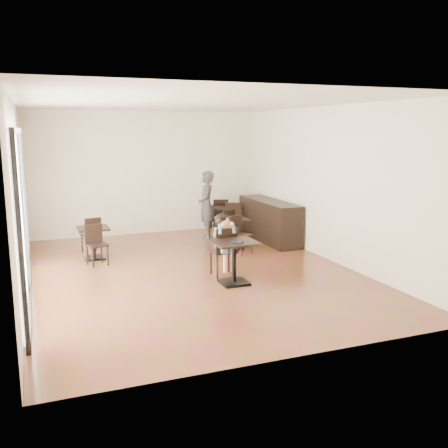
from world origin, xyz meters
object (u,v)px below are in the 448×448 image
child_chair (223,251)px  chair_left_a (91,235)px  chair_mid_a (224,226)px  cafe_table_mid (232,234)px  child (223,245)px  adult_patron (207,205)px  chair_left_b (97,246)px  chair_mid_b (242,235)px  chair_back_b (234,221)px  child_table (234,263)px  cafe_table_back (226,220)px  chair_back_a (220,215)px  cafe_table_left (94,243)px

child_chair → chair_left_a: (-2.12, 2.70, -0.06)m
chair_mid_a → chair_left_a: (-3.10, 0.20, -0.02)m
child_chair → cafe_table_mid: size_ratio=1.33×
child → cafe_table_mid: bearing=63.5°
adult_patron → chair_left_a: bearing=-64.0°
chair_left_a → chair_left_b: same height
chair_mid_a → chair_mid_b: bearing=66.6°
adult_patron → chair_back_b: 0.80m
cafe_table_mid → chair_left_b: bearing=-173.5°
chair_back_b → child_table: bearing=-96.1°
child_table → child_chair: child_chair is taller
child_chair → chair_left_b: size_ratio=1.15×
cafe_table_back → chair_back_a: 0.45m
child_table → chair_back_a: bearing=72.4°
chair_back_a → chair_back_b: bearing=106.0°
child_table → chair_left_a: size_ratio=0.96×
chair_left_b → chair_back_b: chair_back_b is taller
adult_patron → chair_back_b: (0.65, -0.25, -0.40)m
child_table → chair_back_b: chair_back_b is taller
child → cafe_table_back: size_ratio=1.59×
adult_patron → chair_left_b: adult_patron is taller
cafe_table_mid → adult_patron: bearing=98.8°
chair_mid_b → chair_back_a: chair_back_a is taller
adult_patron → chair_mid_a: adult_patron is taller
cafe_table_back → chair_mid_b: (-0.46, -2.11, 0.05)m
adult_patron → cafe_table_mid: bearing=24.9°
chair_left_b → chair_left_a: bearing=75.3°
cafe_table_back → chair_mid_b: chair_mid_b is taller
chair_left_a → chair_left_b: bearing=75.3°
chair_left_a → cafe_table_mid: bearing=151.8°
adult_patron → chair_left_b: 3.35m
chair_left_a → child_table: bearing=108.5°
chair_mid_b → adult_patron: bearing=72.8°
cafe_table_mid → chair_back_b: 1.11m
child_chair → chair_left_a: child_chair is taller
cafe_table_back → chair_left_a: chair_left_a is taller
chair_mid_b → child_table: bearing=-139.9°
cafe_table_left → chair_back_a: chair_back_a is taller
cafe_table_back → chair_left_b: chair_left_b is taller
cafe_table_mid → chair_back_a: size_ratio=0.79×
child_table → chair_left_b: bearing=134.6°
chair_mid_a → chair_left_b: bearing=-7.1°
chair_mid_b → cafe_table_left: bearing=143.1°
child_table → cafe_table_back: 4.30m
cafe_table_left → chair_mid_a: size_ratio=0.80×
cafe_table_back → adult_patron: bearing=-155.2°
child → chair_left_a: child is taller
child_table → chair_left_a: (-2.12, 3.25, 0.02)m
chair_left_a → chair_left_b: size_ratio=1.00×
cafe_table_mid → cafe_table_back: size_ratio=0.95×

